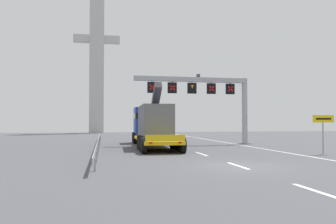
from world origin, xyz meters
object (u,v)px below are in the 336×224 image
exit_sign_yellow (323,125)px  bridge_pylon_distant (97,55)px  heavy_haul_truck_yellow (152,124)px  overhead_lane_gantry (205,90)px

exit_sign_yellow → bridge_pylon_distant: size_ratio=0.09×
heavy_haul_truck_yellow → exit_sign_yellow: size_ratio=5.38×
heavy_haul_truck_yellow → bridge_pylon_distant: 39.95m
heavy_haul_truck_yellow → exit_sign_yellow: 14.26m
overhead_lane_gantry → exit_sign_yellow: overhead_lane_gantry is taller
bridge_pylon_distant → exit_sign_yellow: bearing=-71.4°
overhead_lane_gantry → bridge_pylon_distant: size_ratio=0.38×
heavy_haul_truck_yellow → bridge_pylon_distant: bearing=98.7°
overhead_lane_gantry → heavy_haul_truck_yellow: size_ratio=0.81×
overhead_lane_gantry → exit_sign_yellow: bearing=-66.0°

